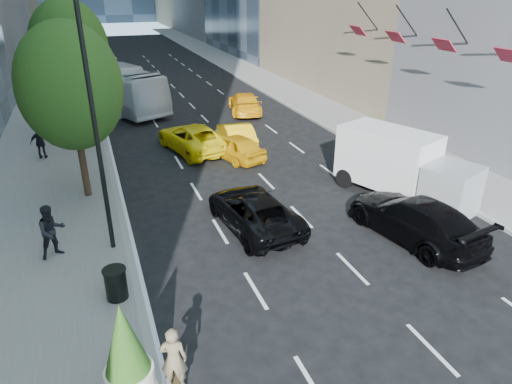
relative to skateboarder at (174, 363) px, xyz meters
name	(u,v)px	position (x,y,z in m)	size (l,w,h in m)	color
ground	(326,274)	(5.60, 3.00, -0.87)	(160.00, 160.00, 0.00)	black
sidewalk_left	(58,98)	(-3.40, 33.00, -0.79)	(6.00, 120.00, 0.15)	slate
sidewalk_right	(270,83)	(15.60, 33.00, -0.79)	(4.00, 120.00, 0.15)	slate
lamp_near	(96,89)	(-0.72, 7.00, 4.95)	(2.13, 0.22, 10.00)	black
lamp_far	(83,34)	(-0.72, 25.00, 4.95)	(2.13, 0.22, 10.00)	black
tree_near	(70,87)	(-1.60, 12.00, 4.10)	(4.20, 4.20, 7.46)	black
tree_mid	(69,48)	(-1.60, 22.00, 4.45)	(4.50, 4.50, 7.99)	black
tree_far	(71,38)	(-1.60, 35.00, 3.76)	(3.90, 3.90, 6.92)	black
traffic_signal	(80,33)	(-0.80, 43.00, 3.37)	(2.48, 0.53, 5.20)	black
facade_flags	(421,37)	(16.24, 13.00, 5.32)	(1.85, 13.30, 2.05)	black
skateboarder	(174,363)	(0.00, 0.00, 0.00)	(0.63, 0.41, 1.73)	brown
black_sedan_lincoln	(254,210)	(4.48, 6.90, -0.15)	(2.37, 5.14, 1.43)	black
black_sedan_mercedes	(414,219)	(9.80, 4.00, -0.05)	(2.30, 5.65, 1.64)	black
taxi_a	(234,147)	(6.10, 14.50, -0.16)	(1.66, 4.12, 1.41)	#DE9D0B
taxi_b	(236,135)	(6.80, 16.29, -0.12)	(1.57, 4.51, 1.49)	yellow
taxi_c	(193,138)	(4.30, 16.61, -0.10)	(2.54, 5.52, 1.53)	yellow
taxi_d	(245,103)	(9.80, 23.50, -0.12)	(2.10, 5.15, 1.50)	#FFAF0D
city_bus	(112,86)	(0.80, 28.32, 0.81)	(2.81, 12.01, 3.35)	silver
box_truck	(403,166)	(11.57, 7.26, 0.62)	(4.28, 6.47, 2.92)	silver
pedestrian_a	(52,231)	(-2.81, 7.09, 0.25)	(0.94, 0.73, 1.93)	black
pedestrian_b	(41,143)	(-3.73, 17.81, 0.17)	(1.03, 0.43, 1.76)	black
trash_can	(116,284)	(-1.00, 3.92, -0.23)	(0.65, 0.65, 0.97)	black
planter_shrub	(127,356)	(-1.00, 0.01, 0.55)	(1.11, 1.11, 2.65)	#EFE1C6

